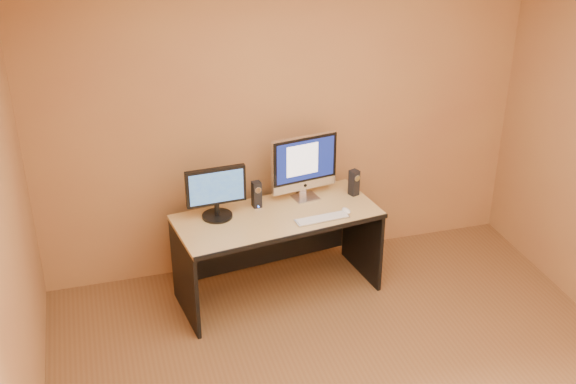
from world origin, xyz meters
The scene contains 11 objects.
walls centered at (0.00, 0.00, 1.30)m, with size 4.00×4.00×2.60m, color olive, non-canonical shape.
ceiling centered at (0.00, 0.00, 2.60)m, with size 4.00×4.00×0.00m, color white.
desk centered at (-0.21, 1.47, 0.36)m, with size 1.54×0.67×0.71m, color tan, non-canonical shape.
imac centered at (0.08, 1.68, 0.98)m, with size 0.55×0.20×0.53m, color silver, non-canonical shape.
second_monitor centered at (-0.66, 1.57, 0.91)m, with size 0.46×0.23×0.40m, color black, non-canonical shape.
speaker_left centered at (-0.33, 1.64, 0.82)m, with size 0.07×0.07×0.21m, color black, non-canonical shape.
speaker_right centered at (0.46, 1.63, 0.82)m, with size 0.07×0.07×0.21m, color black, non-canonical shape.
keyboard centered at (0.09, 1.31, 0.72)m, with size 0.41×0.11×0.02m, color #B0B0B4.
mouse centered at (0.30, 1.36, 0.73)m, with size 0.06×0.10×0.03m, color silver.
cable_a centered at (0.10, 1.72, 0.72)m, with size 0.01×0.01×0.21m, color black.
cable_b centered at (0.03, 1.77, 0.72)m, with size 0.01×0.01×0.17m, color black.
Camera 1 is at (-1.47, -3.16, 3.34)m, focal length 45.00 mm.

